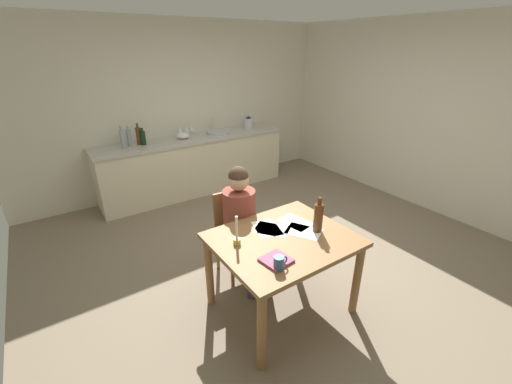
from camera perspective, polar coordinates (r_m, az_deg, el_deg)
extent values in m
cube|color=#7A6B56|center=(3.83, 4.07, -11.22)|extent=(5.20, 5.20, 0.04)
cube|color=beige|center=(5.47, -13.02, 14.24)|extent=(5.20, 0.12, 2.60)
cube|color=beige|center=(5.24, 28.08, 11.66)|extent=(0.12, 5.20, 2.60)
cube|color=beige|center=(5.36, -10.70, 4.59)|extent=(2.98, 0.60, 0.86)
cube|color=#B7B2A8|center=(5.23, -11.08, 9.23)|extent=(3.02, 0.64, 0.04)
cube|color=olive|center=(2.74, 4.82, -8.39)|extent=(1.13, 0.94, 0.04)
cylinder|color=olive|center=(2.49, 1.00, -23.53)|extent=(0.07, 0.07, 0.70)
cylinder|color=olive|center=(3.03, 17.37, -14.54)|extent=(0.07, 0.07, 0.70)
cylinder|color=olive|center=(3.02, -8.25, -13.71)|extent=(0.07, 0.07, 0.70)
cylinder|color=olive|center=(3.48, 6.92, -7.96)|extent=(0.07, 0.07, 0.70)
cube|color=olive|center=(3.31, -3.07, -7.42)|extent=(0.42, 0.42, 0.04)
cube|color=olive|center=(3.35, -4.66, -2.92)|extent=(0.36, 0.05, 0.40)
cylinder|color=olive|center=(3.25, -4.20, -13.12)|extent=(0.04, 0.04, 0.45)
cylinder|color=olive|center=(3.39, 1.00, -11.33)|extent=(0.04, 0.04, 0.45)
cylinder|color=olive|center=(3.50, -6.81, -10.17)|extent=(0.04, 0.04, 0.45)
cylinder|color=olive|center=(3.63, -1.89, -8.66)|extent=(0.04, 0.04, 0.45)
cylinder|color=brown|center=(3.17, -2.97, -3.92)|extent=(0.34, 0.34, 0.50)
sphere|color=#D8AD8C|center=(3.02, -3.12, 2.10)|extent=(0.20, 0.20, 0.20)
sphere|color=#473323|center=(3.01, -3.13, 2.81)|extent=(0.19, 0.19, 0.19)
cylinder|color=#383847|center=(3.13, -2.49, -9.74)|extent=(0.15, 0.39, 0.13)
cylinder|color=#383847|center=(3.13, -0.66, -14.83)|extent=(0.10, 0.10, 0.45)
cylinder|color=#383847|center=(3.19, 0.05, -8.91)|extent=(0.15, 0.39, 0.13)
cylinder|color=#383847|center=(3.19, 1.88, -13.88)|extent=(0.10, 0.10, 0.45)
cylinder|color=#33598C|center=(2.35, 4.04, -12.39)|extent=(0.08, 0.08, 0.10)
torus|color=#33598C|center=(2.37, 4.89, -11.93)|extent=(0.07, 0.01, 0.07)
cylinder|color=gold|center=(2.63, -3.37, -8.69)|extent=(0.06, 0.06, 0.05)
cylinder|color=white|center=(2.56, -3.44, -6.32)|extent=(0.02, 0.02, 0.20)
cube|color=#A74B6C|center=(2.45, 3.57, -11.92)|extent=(0.22, 0.22, 0.02)
cube|color=white|center=(2.85, 1.94, -6.40)|extent=(0.29, 0.34, 0.00)
cube|color=white|center=(2.84, 2.84, -6.59)|extent=(0.34, 0.36, 0.00)
cube|color=white|center=(2.96, 6.90, -5.30)|extent=(0.27, 0.33, 0.00)
cube|color=white|center=(2.83, 8.39, -6.86)|extent=(0.33, 0.36, 0.00)
cylinder|color=#593319|center=(2.80, 10.92, -4.51)|extent=(0.08, 0.08, 0.25)
cylinder|color=#593319|center=(2.73, 11.18, -1.58)|extent=(0.04, 0.04, 0.06)
cylinder|color=#B2B7BC|center=(5.40, -6.72, 10.44)|extent=(0.36, 0.36, 0.04)
cylinder|color=silver|center=(5.52, -7.57, 11.75)|extent=(0.02, 0.02, 0.24)
cylinder|color=#8C999E|center=(4.87, -22.47, 8.56)|extent=(0.07, 0.07, 0.25)
cylinder|color=#8C999E|center=(4.84, -22.77, 10.36)|extent=(0.03, 0.03, 0.06)
cylinder|color=#8C999E|center=(5.00, -21.48, 8.88)|extent=(0.06, 0.06, 0.22)
cylinder|color=#8C999E|center=(4.97, -21.73, 10.43)|extent=(0.03, 0.03, 0.06)
cylinder|color=#593319|center=(5.00, -20.00, 9.26)|extent=(0.07, 0.07, 0.25)
cylinder|color=#593319|center=(4.97, -20.26, 10.96)|extent=(0.03, 0.03, 0.06)
cylinder|color=black|center=(4.98, -19.32, 8.98)|extent=(0.08, 0.08, 0.20)
cylinder|color=black|center=(4.95, -19.52, 10.33)|extent=(0.03, 0.03, 0.05)
ellipsoid|color=white|center=(5.17, -12.75, 9.70)|extent=(0.21, 0.21, 0.09)
cylinder|color=#B7BABF|center=(5.68, -1.33, 12.00)|extent=(0.18, 0.18, 0.18)
cone|color=#262628|center=(5.65, -1.35, 13.08)|extent=(0.11, 0.11, 0.04)
cylinder|color=silver|center=(5.38, -11.17, 9.89)|extent=(0.06, 0.06, 0.00)
cylinder|color=silver|center=(5.37, -11.20, 10.27)|extent=(0.01, 0.01, 0.07)
cone|color=silver|center=(5.35, -11.27, 11.05)|extent=(0.07, 0.07, 0.08)
cylinder|color=silver|center=(5.34, -12.07, 9.72)|extent=(0.06, 0.06, 0.00)
cylinder|color=silver|center=(5.34, -12.11, 10.11)|extent=(0.01, 0.01, 0.07)
cone|color=silver|center=(5.32, -12.18, 10.89)|extent=(0.07, 0.07, 0.08)
cylinder|color=silver|center=(5.31, -13.12, 9.53)|extent=(0.06, 0.06, 0.00)
cylinder|color=silver|center=(5.30, -13.16, 9.91)|extent=(0.01, 0.01, 0.07)
cone|color=silver|center=(5.28, -13.24, 10.70)|extent=(0.07, 0.07, 0.08)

